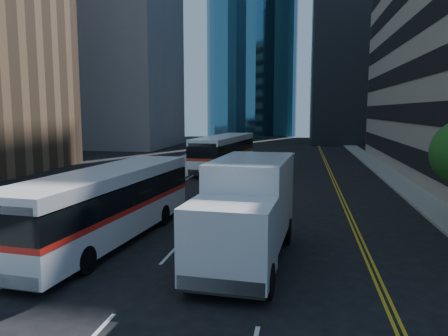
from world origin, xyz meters
name	(u,v)px	position (x,y,z in m)	size (l,w,h in m)	color
ground	(252,282)	(0.00, 0.00, 0.00)	(160.00, 160.00, 0.00)	black
sidewalk_west	(171,171)	(-10.50, 25.00, 0.07)	(5.00, 90.00, 0.15)	gray
sidewalk_east	(391,176)	(9.00, 25.00, 0.07)	(2.00, 90.00, 0.15)	gray
midrise_west	(112,34)	(-28.00, 52.00, 17.50)	(18.00, 18.00, 35.00)	gray
bus_front	(107,203)	(-6.60, 3.33, 1.70)	(3.65, 12.23, 3.11)	silver
bus_rear	(224,151)	(-5.78, 26.88, 1.77)	(4.13, 12.80, 3.24)	white
box_truck	(247,209)	(-0.42, 1.95, 1.99)	(3.20, 8.03, 3.77)	silver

